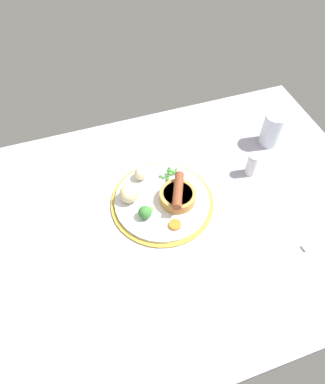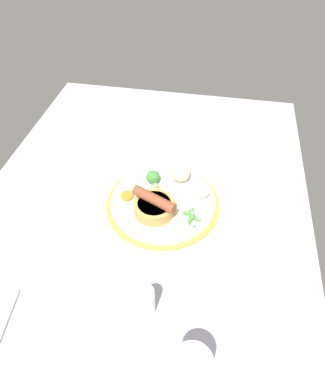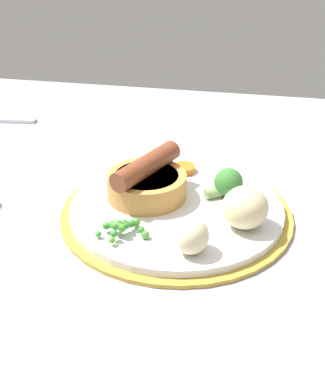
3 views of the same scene
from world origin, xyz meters
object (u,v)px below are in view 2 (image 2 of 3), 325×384
(dinner_plate, at_px, (163,203))
(potato_chunk_1, at_px, (180,172))
(potato_chunk_0, at_px, (202,190))
(salt_shaker, at_px, (147,301))
(drinking_glass, at_px, (191,374))
(broccoli_floret_near, at_px, (153,178))
(sausage_pudding, at_px, (154,206))
(carrot_slice_2, at_px, (127,196))
(pea_pile, at_px, (191,216))

(dinner_plate, xyz_separation_m, potato_chunk_1, (0.08, -0.03, 0.03))
(potato_chunk_0, height_order, salt_shaker, salt_shaker)
(dinner_plate, distance_m, drinking_glass, 0.40)
(potato_chunk_1, bearing_deg, broccoli_floret_near, 110.67)
(dinner_plate, distance_m, sausage_pudding, 0.05)
(potato_chunk_0, bearing_deg, broccoli_floret_near, 78.54)
(broccoli_floret_near, bearing_deg, salt_shaker, 158.23)
(sausage_pudding, relative_size, carrot_slice_2, 3.57)
(sausage_pudding, relative_size, potato_chunk_0, 2.87)
(potato_chunk_0, relative_size, potato_chunk_1, 0.74)
(broccoli_floret_near, relative_size, potato_chunk_0, 1.22)
(sausage_pudding, height_order, salt_shaker, salt_shaker)
(salt_shaker, bearing_deg, broccoli_floret_near, 9.41)
(dinner_plate, relative_size, sausage_pudding, 2.54)
(carrot_slice_2, distance_m, salt_shaker, 0.29)
(dinner_plate, distance_m, potato_chunk_1, 0.09)
(carrot_slice_2, bearing_deg, pea_pile, -104.71)
(carrot_slice_2, bearing_deg, potato_chunk_1, -53.61)
(potato_chunk_0, bearing_deg, salt_shaker, 166.96)
(potato_chunk_1, distance_m, drinking_glass, 0.47)
(potato_chunk_0, distance_m, carrot_slice_2, 0.18)
(potato_chunk_0, distance_m, potato_chunk_1, 0.08)
(pea_pile, relative_size, drinking_glass, 0.51)
(carrot_slice_2, xyz_separation_m, drinking_glass, (-0.38, -0.20, 0.03))
(dinner_plate, bearing_deg, pea_pile, -122.78)
(salt_shaker, bearing_deg, drinking_glass, -140.13)
(broccoli_floret_near, bearing_deg, dinner_plate, -179.46)
(carrot_slice_2, bearing_deg, drinking_glass, -152.19)
(sausage_pudding, relative_size, broccoli_floret_near, 2.35)
(pea_pile, distance_m, salt_shaker, 0.23)
(broccoli_floret_near, xyz_separation_m, drinking_glass, (-0.44, -0.15, 0.02))
(potato_chunk_0, relative_size, drinking_glass, 0.36)
(sausage_pudding, bearing_deg, potato_chunk_1, 94.36)
(potato_chunk_0, bearing_deg, sausage_pudding, 124.24)
(sausage_pudding, distance_m, salt_shaker, 0.23)
(pea_pile, distance_m, potato_chunk_0, 0.08)
(sausage_pudding, height_order, carrot_slice_2, sausage_pudding)
(dinner_plate, xyz_separation_m, carrot_slice_2, (-0.01, 0.09, 0.01))
(pea_pile, xyz_separation_m, potato_chunk_0, (0.08, -0.02, 0.01))
(sausage_pudding, distance_m, pea_pile, 0.09)
(dinner_plate, distance_m, broccoli_floret_near, 0.07)
(broccoli_floret_near, xyz_separation_m, potato_chunk_1, (0.02, -0.06, 0.01))
(carrot_slice_2, relative_size, salt_shaker, 0.42)
(broccoli_floret_near, bearing_deg, potato_chunk_1, -100.51)
(pea_pile, bearing_deg, salt_shaker, 166.50)
(potato_chunk_1, xyz_separation_m, salt_shaker, (-0.35, 0.01, -0.00))
(drinking_glass, bearing_deg, potato_chunk_1, 10.07)
(sausage_pudding, height_order, potato_chunk_0, sausage_pudding)
(carrot_slice_2, distance_m, drinking_glass, 0.43)
(pea_pile, distance_m, potato_chunk_1, 0.14)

